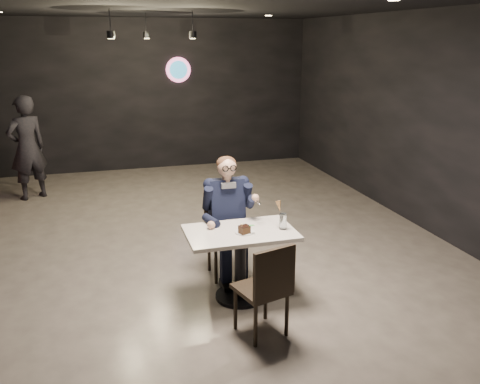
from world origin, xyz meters
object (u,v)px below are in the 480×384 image
object	(u,v)px
seated_man	(227,216)
sundae_glass	(283,221)
chair_far	(227,238)
chair_near	(261,287)
main_table	(240,265)
passerby	(27,148)

from	to	relation	value
seated_man	sundae_glass	size ratio (longest dim) A/B	8.73
chair_far	chair_near	bearing A→B (deg)	-90.00
chair_far	sundae_glass	xyz separation A→B (m)	(0.43, -0.62, 0.37)
chair_far	chair_near	distance (m)	1.23
chair_far	sundae_glass	bearing A→B (deg)	-55.06
main_table	chair_far	world-z (taller)	chair_far
chair_near	passerby	xyz separation A→B (m)	(-2.44, 4.99, 0.41)
main_table	sundae_glass	bearing A→B (deg)	-9.04
sundae_glass	passerby	size ratio (longest dim) A/B	0.09
seated_man	passerby	size ratio (longest dim) A/B	0.83
chair_near	seated_man	distance (m)	1.26
main_table	chair_far	distance (m)	0.56
seated_man	passerby	xyz separation A→B (m)	(-2.44, 3.76, 0.15)
seated_man	chair_near	bearing A→B (deg)	-90.00
passerby	chair_far	bearing A→B (deg)	93.12
chair_near	sundae_glass	bearing A→B (deg)	39.11
chair_far	chair_near	world-z (taller)	same
chair_near	sundae_glass	size ratio (longest dim) A/B	5.58
main_table	passerby	xyz separation A→B (m)	(-2.44, 4.31, 0.49)
main_table	chair_near	xyz separation A→B (m)	(0.00, -0.68, 0.09)
sundae_glass	passerby	xyz separation A→B (m)	(-2.87, 4.38, 0.04)
chair_near	sundae_glass	world-z (taller)	chair_near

